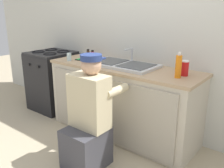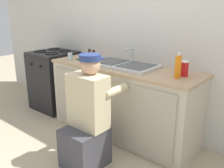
# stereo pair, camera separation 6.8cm
# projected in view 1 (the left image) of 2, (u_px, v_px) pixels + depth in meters

# --- Properties ---
(ground_plane) EXTENTS (12.00, 12.00, 0.00)m
(ground_plane) POSITION_uv_depth(u_px,v_px,m) (107.00, 142.00, 2.92)
(ground_plane) COLOR tan
(back_wall) EXTENTS (6.00, 0.10, 2.50)m
(back_wall) POSITION_uv_depth(u_px,v_px,m) (140.00, 29.00, 3.04)
(back_wall) COLOR silver
(back_wall) RESTS_ON ground_plane
(counter_cabinet) EXTENTS (1.83, 0.62, 0.82)m
(counter_cabinet) POSITION_uv_depth(u_px,v_px,m) (122.00, 102.00, 3.02)
(counter_cabinet) COLOR beige
(counter_cabinet) RESTS_ON ground_plane
(countertop) EXTENTS (1.87, 0.62, 0.03)m
(countertop) POSITION_uv_depth(u_px,v_px,m) (123.00, 67.00, 2.90)
(countertop) COLOR tan
(countertop) RESTS_ON counter_cabinet
(sink_double_basin) EXTENTS (0.80, 0.44, 0.19)m
(sink_double_basin) POSITION_uv_depth(u_px,v_px,m) (123.00, 64.00, 2.89)
(sink_double_basin) COLOR silver
(sink_double_basin) RESTS_ON countertop
(stove_range) EXTENTS (0.60, 0.62, 0.89)m
(stove_range) POSITION_uv_depth(u_px,v_px,m) (53.00, 80.00, 3.79)
(stove_range) COLOR black
(stove_range) RESTS_ON ground_plane
(plumber_person) EXTENTS (0.42, 0.61, 1.10)m
(plumber_person) POSITION_uv_depth(u_px,v_px,m) (88.00, 122.00, 2.39)
(plumber_person) COLOR #3F3F47
(plumber_person) RESTS_ON ground_plane
(soda_cup_red) EXTENTS (0.08, 0.08, 0.15)m
(soda_cup_red) POSITION_uv_depth(u_px,v_px,m) (184.00, 68.00, 2.47)
(soda_cup_red) COLOR red
(soda_cup_red) RESTS_ON countertop
(spice_bottle_pepper) EXTENTS (0.04, 0.04, 0.10)m
(spice_bottle_pepper) POSITION_uv_depth(u_px,v_px,m) (88.00, 53.00, 3.40)
(spice_bottle_pepper) COLOR #513823
(spice_bottle_pepper) RESTS_ON countertop
(spice_bottle_red) EXTENTS (0.04, 0.04, 0.10)m
(spice_bottle_red) POSITION_uv_depth(u_px,v_px,m) (92.00, 54.00, 3.32)
(spice_bottle_red) COLOR red
(spice_bottle_red) RESTS_ON countertop
(soap_bottle_orange) EXTENTS (0.06, 0.06, 0.25)m
(soap_bottle_orange) POSITION_uv_depth(u_px,v_px,m) (178.00, 66.00, 2.38)
(soap_bottle_orange) COLOR orange
(soap_bottle_orange) RESTS_ON countertop
(cell_phone) EXTENTS (0.07, 0.14, 0.01)m
(cell_phone) POSITION_uv_depth(u_px,v_px,m) (81.00, 59.00, 3.23)
(cell_phone) COLOR black
(cell_phone) RESTS_ON countertop
(water_glass) EXTENTS (0.06, 0.06, 0.10)m
(water_glass) POSITION_uv_depth(u_px,v_px,m) (69.00, 57.00, 3.15)
(water_glass) COLOR #ADC6CC
(water_glass) RESTS_ON countertop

